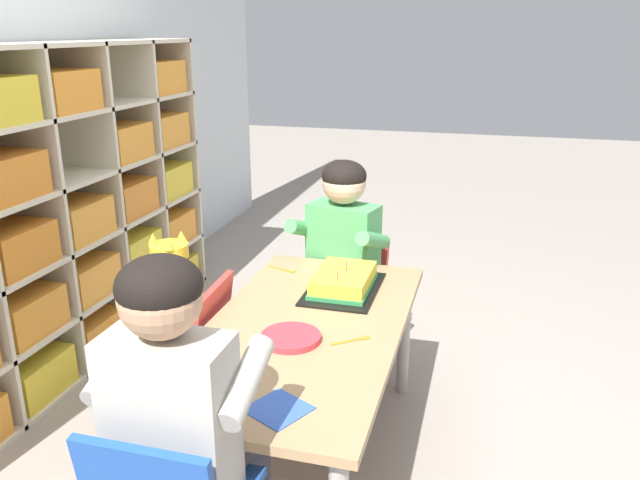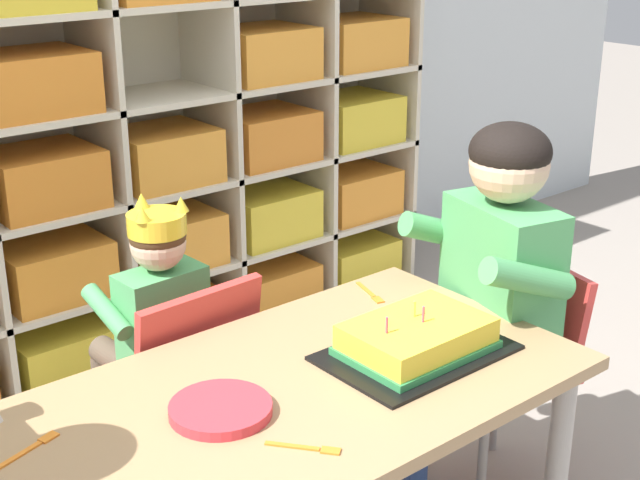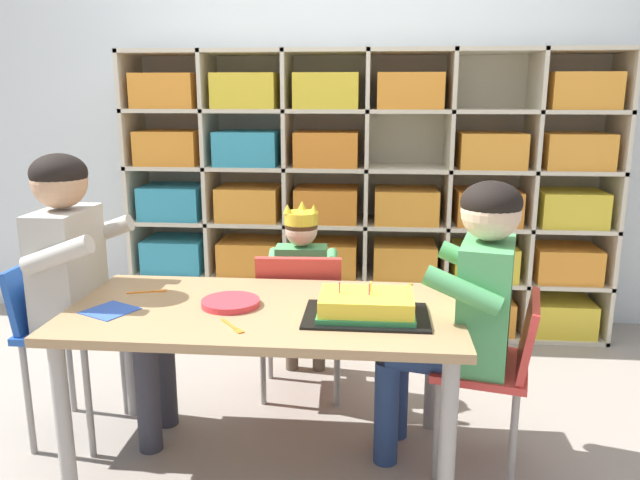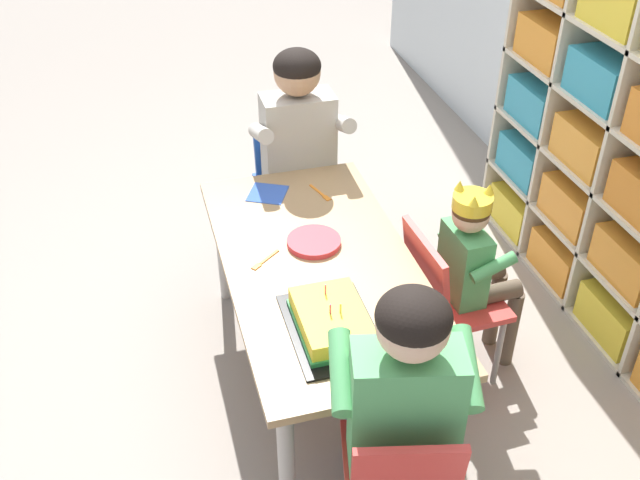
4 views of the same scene
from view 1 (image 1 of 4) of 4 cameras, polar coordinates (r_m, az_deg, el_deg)
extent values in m
plane|color=gray|center=(2.48, -1.34, -19.39)|extent=(16.00, 16.00, 0.00)
cube|color=beige|center=(3.10, -26.65, 1.70)|extent=(2.50, 0.01, 1.47)
cube|color=beige|center=(2.99, -24.25, 1.49)|extent=(0.02, 0.35, 1.47)
cube|color=beige|center=(3.30, -19.81, 3.54)|extent=(0.02, 0.35, 1.47)
cube|color=beige|center=(3.64, -16.15, 5.21)|extent=(0.02, 0.35, 1.47)
cube|color=beige|center=(3.99, -13.10, 6.57)|extent=(0.02, 0.35, 1.47)
cube|color=beige|center=(3.26, -22.56, -10.78)|extent=(2.50, 0.35, 0.02)
cube|color=beige|center=(3.13, -23.21, -6.13)|extent=(2.50, 0.35, 0.02)
cube|color=beige|center=(3.03, -23.90, -1.13)|extent=(2.50, 0.35, 0.02)
cube|color=beige|center=(2.95, -24.62, 4.17)|extent=(2.50, 0.35, 0.02)
cube|color=beige|center=(2.91, -25.38, 9.71)|extent=(2.50, 0.35, 0.02)
cube|color=beige|center=(2.88, -26.19, 15.37)|extent=(2.50, 0.35, 0.02)
cube|color=yellow|center=(3.07, -24.87, -10.93)|extent=(0.32, 0.28, 0.18)
cube|color=orange|center=(3.35, -20.40, -7.81)|extent=(0.32, 0.28, 0.18)
cube|color=orange|center=(3.65, -16.70, -5.16)|extent=(0.32, 0.28, 0.18)
cube|color=yellow|center=(3.98, -13.62, -2.92)|extent=(0.32, 0.28, 0.18)
cube|color=orange|center=(2.94, -25.63, -5.98)|extent=(0.32, 0.28, 0.18)
cube|color=orange|center=(3.24, -20.97, -3.19)|extent=(0.32, 0.28, 0.18)
cube|color=yellow|center=(3.55, -17.13, -0.87)|extent=(0.32, 0.28, 0.18)
cube|color=orange|center=(3.89, -13.94, 1.06)|extent=(0.32, 0.28, 0.18)
cube|color=orange|center=(2.84, -26.43, -0.64)|extent=(0.32, 0.28, 0.18)
cube|color=orange|center=(3.15, -21.57, 1.72)|extent=(0.32, 0.28, 0.18)
cube|color=orange|center=(3.47, -17.58, 3.65)|extent=(0.32, 0.28, 0.18)
cube|color=yellow|center=(3.81, -14.27, 5.22)|extent=(0.32, 0.28, 0.18)
cube|color=orange|center=(3.41, -18.05, 8.35)|extent=(0.32, 0.28, 0.18)
cube|color=orange|center=(3.76, -14.62, 9.52)|extent=(0.32, 0.28, 0.18)
cube|color=orange|center=(3.04, -22.87, 12.22)|extent=(0.32, 0.28, 0.18)
cube|color=orange|center=(3.73, -14.99, 13.91)|extent=(0.32, 0.28, 0.18)
cube|color=#A37F56|center=(2.19, -1.44, -8.04)|extent=(1.30, 0.66, 0.03)
cylinder|color=#9E9993|center=(2.78, 7.53, -8.57)|extent=(0.05, 0.05, 0.53)
cylinder|color=#9E9993|center=(2.89, -3.12, -7.34)|extent=(0.05, 0.05, 0.53)
cube|color=red|center=(2.52, -12.47, -10.02)|extent=(0.38, 0.32, 0.03)
cube|color=red|center=(2.40, -9.67, -7.20)|extent=(0.34, 0.08, 0.29)
cylinder|color=gray|center=(2.77, -13.18, -11.47)|extent=(0.02, 0.02, 0.33)
cylinder|color=gray|center=(2.54, -16.18, -14.68)|extent=(0.02, 0.02, 0.33)
cylinder|color=gray|center=(2.68, -8.46, -12.21)|extent=(0.02, 0.02, 0.33)
cylinder|color=gray|center=(2.45, -11.06, -15.67)|extent=(0.02, 0.02, 0.33)
cube|color=#4C9E5B|center=(2.45, -12.93, -6.81)|extent=(0.22, 0.12, 0.29)
sphere|color=#DBB293|center=(2.37, -13.30, -2.06)|extent=(0.13, 0.13, 0.13)
ellipsoid|color=#472D19|center=(2.36, -13.33, -1.61)|extent=(0.14, 0.14, 0.10)
cylinder|color=yellow|center=(2.35, -13.39, -0.92)|extent=(0.14, 0.14, 0.05)
cone|color=yellow|center=(2.37, -14.75, 0.16)|extent=(0.04, 0.04, 0.04)
cone|color=yellow|center=(2.38, -12.33, 0.41)|extent=(0.04, 0.04, 0.04)
cone|color=yellow|center=(2.29, -13.42, -0.40)|extent=(0.04, 0.04, 0.04)
cylinder|color=brown|center=(2.60, -14.27, -8.30)|extent=(0.08, 0.21, 0.07)
cylinder|color=brown|center=(2.50, -15.56, -9.53)|extent=(0.08, 0.21, 0.07)
cylinder|color=brown|center=(2.74, -15.93, -11.83)|extent=(0.06, 0.06, 0.35)
cylinder|color=brown|center=(2.65, -17.23, -13.11)|extent=(0.06, 0.06, 0.35)
cylinder|color=#4C9E5B|center=(2.55, -12.70, -4.23)|extent=(0.05, 0.18, 0.10)
cylinder|color=#4C9E5B|center=(2.34, -15.27, -6.50)|extent=(0.05, 0.18, 0.10)
cube|color=#B2ADA3|center=(1.60, -13.25, -15.30)|extent=(0.16, 0.30, 0.42)
sphere|color=tan|center=(1.45, -14.15, -5.04)|extent=(0.19, 0.19, 0.19)
ellipsoid|color=black|center=(1.44, -14.23, -3.99)|extent=(0.19, 0.19, 0.14)
cylinder|color=#33333D|center=(1.77, -7.71, -18.19)|extent=(0.30, 0.10, 0.10)
cylinder|color=#33333D|center=(1.84, -13.11, -17.00)|extent=(0.30, 0.10, 0.10)
cylinder|color=#33333D|center=(2.10, -10.54, -20.38)|extent=(0.08, 0.08, 0.44)
cylinder|color=#B2ADA3|center=(1.53, -6.66, -12.47)|extent=(0.25, 0.06, 0.14)
cylinder|color=#B2ADA3|center=(1.67, -17.72, -10.36)|extent=(0.25, 0.06, 0.14)
cube|color=red|center=(2.91, 2.05, -4.95)|extent=(0.37, 0.39, 0.03)
cube|color=red|center=(2.98, 3.29, -1.70)|extent=(0.12, 0.31, 0.24)
cylinder|color=gray|center=(2.96, -1.39, -8.64)|extent=(0.02, 0.02, 0.35)
cylinder|color=gray|center=(2.85, 3.33, -9.80)|extent=(0.02, 0.02, 0.35)
cylinder|color=gray|center=(3.14, 0.82, -6.90)|extent=(0.02, 0.02, 0.35)
cylinder|color=gray|center=(3.04, 5.30, -7.90)|extent=(0.02, 0.02, 0.35)
cube|color=#4C9E5B|center=(2.83, 2.10, -0.92)|extent=(0.22, 0.33, 0.42)
sphere|color=#DBB293|center=(2.75, 2.17, 5.19)|extent=(0.19, 0.19, 0.19)
ellipsoid|color=black|center=(2.74, 2.18, 5.77)|extent=(0.19, 0.19, 0.14)
cylinder|color=navy|center=(2.82, -0.97, -4.97)|extent=(0.31, 0.17, 0.10)
cylinder|color=navy|center=(2.74, 2.32, -5.69)|extent=(0.31, 0.17, 0.10)
cylinder|color=navy|center=(2.80, -2.49, -10.12)|extent=(0.08, 0.08, 0.37)
cylinder|color=navy|center=(2.72, 0.83, -11.00)|extent=(0.08, 0.08, 0.37)
cylinder|color=#4C9E5B|center=(2.83, -1.50, 1.04)|extent=(0.26, 0.12, 0.14)
cylinder|color=#4C9E5B|center=(2.68, 4.78, 0.00)|extent=(0.26, 0.12, 0.14)
cube|color=black|center=(2.47, 2.11, -4.40)|extent=(0.40, 0.27, 0.01)
cube|color=yellow|center=(2.46, 2.12, -3.58)|extent=(0.30, 0.20, 0.07)
cube|color=#338E4C|center=(2.46, 2.11, -4.14)|extent=(0.31, 0.22, 0.02)
cylinder|color=#E54C66|center=(2.44, 2.36, -2.39)|extent=(0.01, 0.01, 0.04)
cylinder|color=#EFCC4C|center=(2.45, 1.67, -2.28)|extent=(0.01, 0.01, 0.04)
cylinder|color=#E54C66|center=(2.36, 1.56, -3.15)|extent=(0.01, 0.01, 0.04)
cylinder|color=#DB333D|center=(2.08, -2.63, -8.74)|extent=(0.20, 0.20, 0.02)
cube|color=#3356B7|center=(1.75, -3.76, -14.88)|extent=(0.19, 0.19, 0.00)
cube|color=orange|center=(1.84, -9.40, -13.29)|extent=(0.10, 0.04, 0.00)
cube|color=orange|center=(1.90, -9.16, -12.18)|extent=(0.04, 0.03, 0.00)
cube|color=orange|center=(2.08, 2.29, -9.11)|extent=(0.07, 0.08, 0.00)
cube|color=orange|center=(2.10, 4.03, -8.75)|extent=(0.04, 0.04, 0.00)
cube|color=orange|center=(2.69, -3.81, -2.55)|extent=(0.04, 0.09, 0.00)
cube|color=orange|center=(2.65, -2.62, -2.83)|extent=(0.03, 0.04, 0.00)
camera|label=2|loc=(1.17, 52.11, 8.94)|focal=51.21mm
camera|label=3|loc=(2.64, 47.08, 6.94)|focal=35.09mm
camera|label=4|loc=(3.91, 16.74, 26.65)|focal=41.59mm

